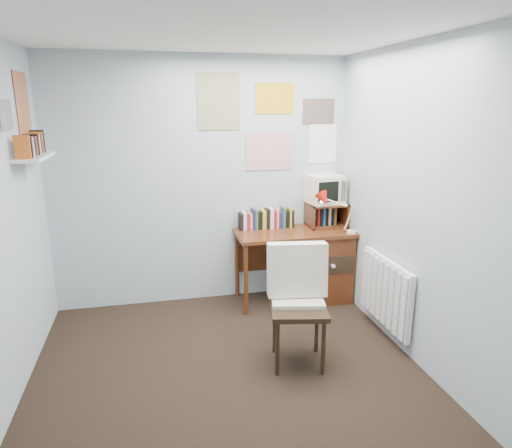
{
  "coord_description": "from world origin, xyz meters",
  "views": [
    {
      "loc": [
        -0.5,
        -2.83,
        2.03
      ],
      "look_at": [
        0.4,
        1.05,
        0.98
      ],
      "focal_mm": 32.0,
      "sensor_mm": 36.0,
      "label": 1
    }
  ],
  "objects": [
    {
      "name": "posters_left",
      "position": [
        -1.49,
        1.1,
        2.0
      ],
      "size": [
        0.01,
        0.7,
        0.6
      ],
      "primitive_type": "cube",
      "color": "white",
      "rests_on": "left_wall"
    },
    {
      "name": "crt_tv",
      "position": [
        1.27,
        1.61,
        1.17
      ],
      "size": [
        0.38,
        0.35,
        0.33
      ],
      "primitive_type": "cube",
      "rotation": [
        0.0,
        0.0,
        0.12
      ],
      "color": "beige",
      "rests_on": "tv_riser"
    },
    {
      "name": "radiator",
      "position": [
        1.46,
        0.55,
        0.42
      ],
      "size": [
        0.09,
        0.8,
        0.6
      ],
      "primitive_type": "cube",
      "color": "white",
      "rests_on": "right_wall"
    },
    {
      "name": "back_wall",
      "position": [
        0.0,
        1.75,
        1.25
      ],
      "size": [
        3.0,
        0.02,
        2.5
      ],
      "primitive_type": "cube",
      "color": "#A1B3B8",
      "rests_on": "ground"
    },
    {
      "name": "desk",
      "position": [
        1.17,
        1.48,
        0.41
      ],
      "size": [
        1.2,
        0.55,
        0.76
      ],
      "color": "#502612",
      "rests_on": "ground"
    },
    {
      "name": "desk_lamp",
      "position": [
        1.44,
        1.27,
        0.95
      ],
      "size": [
        0.29,
        0.25,
        0.37
      ],
      "primitive_type": "cube",
      "rotation": [
        0.0,
        0.0,
        -0.13
      ],
      "color": "red",
      "rests_on": "desk"
    },
    {
      "name": "desk_chair",
      "position": [
        0.57,
        0.3,
        0.47
      ],
      "size": [
        0.56,
        0.54,
        0.93
      ],
      "primitive_type": "cube",
      "rotation": [
        0.0,
        0.0,
        -0.21
      ],
      "color": "black",
      "rests_on": "ground"
    },
    {
      "name": "ceiling",
      "position": [
        0.0,
        0.0,
        2.5
      ],
      "size": [
        3.0,
        3.5,
        0.02
      ],
      "primitive_type": "cube",
      "color": "white",
      "rests_on": "back_wall"
    },
    {
      "name": "right_wall",
      "position": [
        1.5,
        0.0,
        1.25
      ],
      "size": [
        0.02,
        3.5,
        2.5
      ],
      "primitive_type": "cube",
      "color": "#A1B3B8",
      "rests_on": "ground"
    },
    {
      "name": "book_row",
      "position": [
        0.66,
        1.66,
        0.87
      ],
      "size": [
        0.6,
        0.14,
        0.22
      ],
      "primitive_type": "cube",
      "color": "#502612",
      "rests_on": "desk"
    },
    {
      "name": "ground",
      "position": [
        0.0,
        0.0,
        0.0
      ],
      "size": [
        3.5,
        3.5,
        0.0
      ],
      "primitive_type": "plane",
      "color": "black",
      "rests_on": "ground"
    },
    {
      "name": "tv_riser",
      "position": [
        1.29,
        1.59,
        0.89
      ],
      "size": [
        0.4,
        0.3,
        0.25
      ],
      "primitive_type": "cube",
      "color": "#502612",
      "rests_on": "desk"
    },
    {
      "name": "wall_shelf",
      "position": [
        -1.4,
        1.1,
        1.62
      ],
      "size": [
        0.2,
        0.62,
        0.24
      ],
      "primitive_type": "cube",
      "color": "white",
      "rests_on": "left_wall"
    },
    {
      "name": "posters_back",
      "position": [
        0.7,
        1.74,
        1.85
      ],
      "size": [
        1.2,
        0.01,
        0.9
      ],
      "primitive_type": "cube",
      "color": "white",
      "rests_on": "back_wall"
    }
  ]
}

